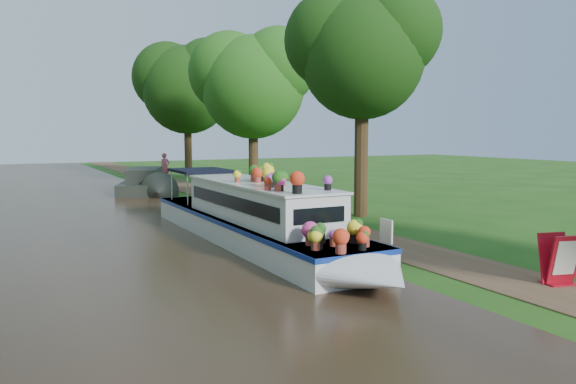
{
  "coord_description": "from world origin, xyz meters",
  "views": [
    {
      "loc": [
        -9.05,
        -15.32,
        3.34
      ],
      "look_at": [
        -0.18,
        1.65,
        1.3
      ],
      "focal_mm": 35.0,
      "sensor_mm": 36.0,
      "label": 1
    }
  ],
  "objects_px": {
    "plant_boat": "(259,217)",
    "second_boat": "(145,183)",
    "pedestrian_pink": "(165,167)",
    "sandwich_board": "(559,262)"
  },
  "relations": [
    {
      "from": "plant_boat",
      "to": "second_boat",
      "type": "bearing_deg",
      "value": 88.24
    },
    {
      "from": "plant_boat",
      "to": "second_boat",
      "type": "distance_m",
      "value": 16.31
    },
    {
      "from": "pedestrian_pink",
      "to": "plant_boat",
      "type": "bearing_deg",
      "value": -113.78
    },
    {
      "from": "sandwich_board",
      "to": "pedestrian_pink",
      "type": "height_order",
      "value": "pedestrian_pink"
    },
    {
      "from": "second_boat",
      "to": "pedestrian_pink",
      "type": "relative_size",
      "value": 3.87
    },
    {
      "from": "plant_boat",
      "to": "sandwich_board",
      "type": "relative_size",
      "value": 12.19
    },
    {
      "from": "plant_boat",
      "to": "second_boat",
      "type": "xyz_separation_m",
      "value": [
        0.5,
        16.3,
        -0.31
      ]
    },
    {
      "from": "second_boat",
      "to": "sandwich_board",
      "type": "distance_m",
      "value": 23.51
    },
    {
      "from": "sandwich_board",
      "to": "pedestrian_pink",
      "type": "distance_m",
      "value": 29.69
    },
    {
      "from": "plant_boat",
      "to": "sandwich_board",
      "type": "distance_m",
      "value": 8.03
    }
  ]
}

